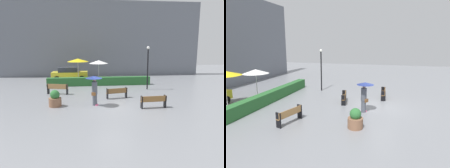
{
  "view_description": "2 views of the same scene",
  "coord_description": "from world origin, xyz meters",
  "views": [
    {
      "loc": [
        -1.72,
        -13.57,
        4.11
      ],
      "look_at": [
        0.34,
        3.68,
        0.97
      ],
      "focal_mm": 34.13,
      "sensor_mm": 36.0,
      "label": 1
    },
    {
      "loc": [
        -14.07,
        -0.98,
        4.6
      ],
      "look_at": [
        0.52,
        3.14,
        1.49
      ],
      "focal_mm": 31.82,
      "sensor_mm": 36.0,
      "label": 2
    }
  ],
  "objects": [
    {
      "name": "ground_plane",
      "position": [
        0.0,
        0.0,
        0.0
      ],
      "size": [
        60.0,
        60.0,
        0.0
      ],
      "primitive_type": "plane",
      "color": "gray"
    },
    {
      "name": "bench_mid_center",
      "position": [
        0.61,
        2.65,
        0.49
      ],
      "size": [
        1.72,
        0.66,
        0.81
      ],
      "color": "brown",
      "rests_on": "ground"
    },
    {
      "name": "bench_near_right",
      "position": [
        2.66,
        -0.28,
        0.5
      ],
      "size": [
        1.76,
        0.44,
        0.83
      ],
      "color": "olive",
      "rests_on": "ground"
    },
    {
      "name": "bench_far_left",
      "position": [
        -4.25,
        4.7,
        0.54
      ],
      "size": [
        1.84,
        0.81,
        0.89
      ],
      "color": "#9E7242",
      "rests_on": "ground"
    },
    {
      "name": "pedestrian_with_umbrella",
      "position": [
        -1.23,
        0.8,
        1.43
      ],
      "size": [
        1.14,
        1.14,
        2.08
      ],
      "color": "#4C515B",
      "rests_on": "ground"
    },
    {
      "name": "planter_pot",
      "position": [
        -3.92,
        0.89,
        0.5
      ],
      "size": [
        0.85,
        0.85,
        1.14
      ],
      "color": "brown",
      "rests_on": "ground"
    },
    {
      "name": "lamp_post",
      "position": [
        3.97,
        5.81,
        2.48
      ],
      "size": [
        0.28,
        0.28,
        4.05
      ],
      "color": "black",
      "rests_on": "ground"
    },
    {
      "name": "patio_umbrella_white",
      "position": [
        -0.41,
        9.89,
        2.34
      ],
      "size": [
        2.09,
        2.09,
        2.52
      ],
      "color": "silver",
      "rests_on": "ground"
    },
    {
      "name": "hedge_strip",
      "position": [
        -0.42,
        8.4,
        0.43
      ],
      "size": [
        10.69,
        0.7,
        0.86
      ],
      "primitive_type": "cube",
      "color": "#28602D",
      "rests_on": "ground"
    }
  ]
}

